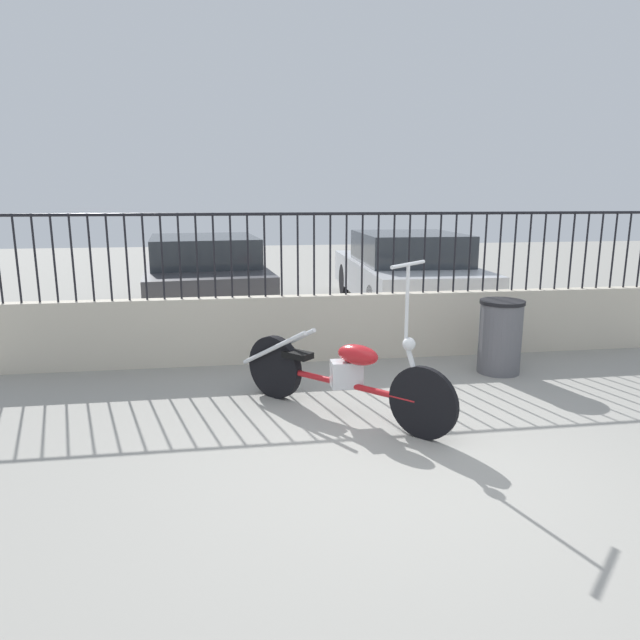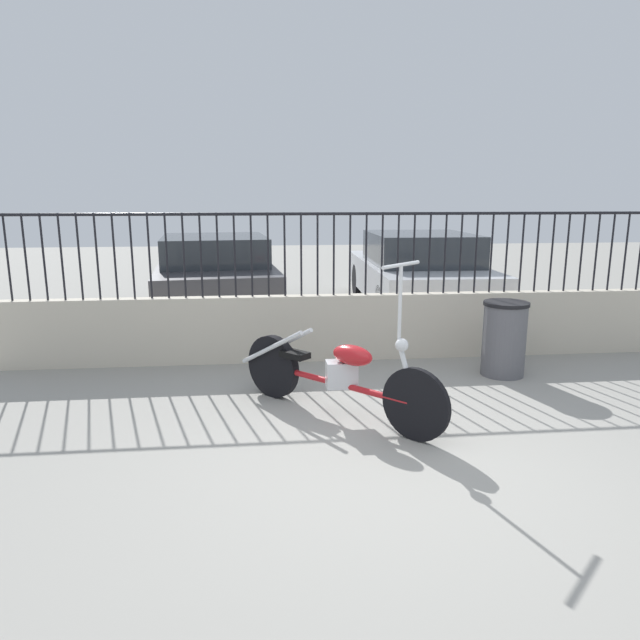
# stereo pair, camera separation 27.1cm
# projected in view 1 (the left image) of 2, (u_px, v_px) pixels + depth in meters

# --- Properties ---
(ground_plane) EXTENTS (40.00, 40.00, 0.00)m
(ground_plane) POSITION_uv_depth(u_px,v_px,m) (410.00, 469.00, 4.24)
(ground_plane) COLOR gray
(low_wall) EXTENTS (8.25, 0.18, 0.81)m
(low_wall) POSITION_uv_depth(u_px,v_px,m) (338.00, 327.00, 7.05)
(low_wall) COLOR beige
(low_wall) RESTS_ON ground_plane
(fence_railing) EXTENTS (8.25, 0.04, 0.99)m
(fence_railing) POSITION_uv_depth(u_px,v_px,m) (338.00, 242.00, 6.82)
(fence_railing) COLOR black
(fence_railing) RESTS_ON low_wall
(motorcycle_red) EXTENTS (1.69, 1.76, 1.47)m
(motorcycle_red) POSITION_uv_depth(u_px,v_px,m) (333.00, 372.00, 5.26)
(motorcycle_red) COLOR black
(motorcycle_red) RESTS_ON ground_plane
(trash_bin) EXTENTS (0.50, 0.50, 0.84)m
(trash_bin) POSITION_uv_depth(u_px,v_px,m) (500.00, 337.00, 6.49)
(trash_bin) COLOR #56565B
(trash_bin) RESTS_ON ground_plane
(car_dark_grey) EXTENTS (2.25, 4.28, 1.35)m
(car_dark_grey) POSITION_uv_depth(u_px,v_px,m) (204.00, 275.00, 9.60)
(car_dark_grey) COLOR black
(car_dark_grey) RESTS_ON ground_plane
(car_silver) EXTENTS (2.00, 4.54, 1.36)m
(car_silver) POSITION_uv_depth(u_px,v_px,m) (406.00, 270.00, 10.27)
(car_silver) COLOR black
(car_silver) RESTS_ON ground_plane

